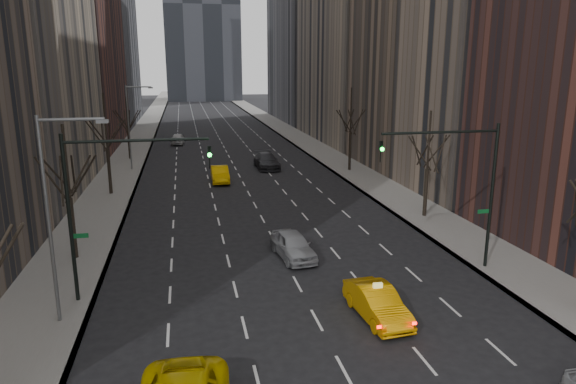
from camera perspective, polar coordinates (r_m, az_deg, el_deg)
sidewalk_left at (r=83.26m, az=-16.17°, el=5.66°), size 4.50×320.00×0.15m
sidewalk_right at (r=84.84m, az=0.63°, el=6.34°), size 4.50×320.00×0.15m
tree_lw_b at (r=31.81m, az=-23.07°, el=-0.66°), size 3.36×3.50×7.82m
tree_lw_c at (r=47.23m, az=-19.42°, el=4.46°), size 3.36×3.50×8.74m
tree_lw_d at (r=65.01m, az=-17.33°, el=6.55°), size 3.36×3.50×7.36m
tree_rw_b at (r=39.12m, az=15.21°, el=2.50°), size 3.36×3.50×7.82m
tree_rw_c at (r=55.52m, az=6.94°, el=6.43°), size 3.36×3.50×8.74m
traffic_mast_left at (r=25.14m, az=-19.60°, el=0.20°), size 6.69×0.39×8.00m
traffic_mast_right at (r=28.81m, az=19.09°, el=1.90°), size 6.69×0.39×8.00m
streetlight_near at (r=23.53m, az=-24.44°, el=-0.81°), size 2.83×0.22×9.00m
streetlight_far at (r=57.76m, az=-16.98°, el=7.79°), size 2.83×0.22×9.00m
taxi_sedan at (r=23.85m, az=9.86°, el=-12.04°), size 1.92×4.58×1.47m
silver_sedan_ahead at (r=30.47m, az=0.57°, el=-5.93°), size 2.36×4.71×1.54m
far_taxi at (r=50.75m, az=-7.57°, el=1.98°), size 1.65×4.70×1.55m
far_suv_grey at (r=57.24m, az=-2.38°, el=3.49°), size 2.47×5.82×1.67m
far_car_white at (r=76.82m, az=-12.17°, el=5.77°), size 2.07×4.56×1.52m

